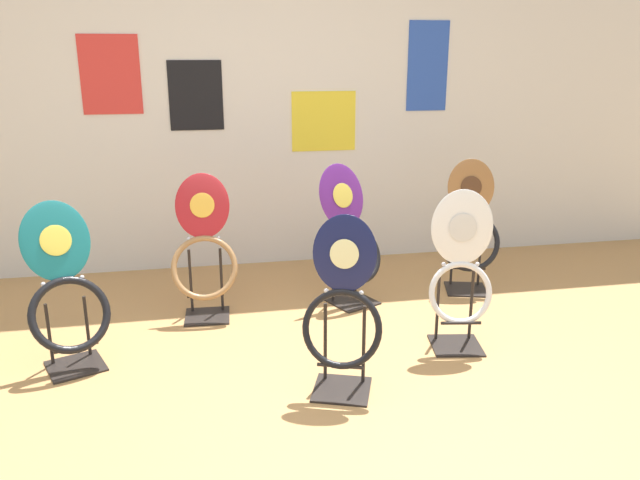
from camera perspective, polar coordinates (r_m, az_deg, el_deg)
ground_plane at (r=2.85m, az=-1.73°, el=-17.97°), size 14.00×14.00×0.00m
wall_back at (r=4.83m, az=-6.81°, el=12.78°), size 8.00×0.07×2.60m
toilet_seat_display_woodgrain at (r=4.46m, az=13.51°, el=0.75°), size 0.45×0.36×0.92m
toilet_seat_display_crimson_swirl at (r=3.98m, az=-10.57°, el=-0.84°), size 0.42×0.38×0.90m
toilet_seat_display_purple_note at (r=4.13m, az=2.78°, el=0.14°), size 0.49×0.47×0.93m
toilet_seat_display_navy_moon at (r=3.03m, az=2.10°, el=-6.55°), size 0.42×0.36×0.89m
toilet_seat_display_teal_sax at (r=3.55m, az=-22.16°, el=-4.99°), size 0.49×0.48×0.88m
toilet_seat_display_white_plain at (r=3.56m, az=12.73°, el=-2.72°), size 0.37×0.32×0.91m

